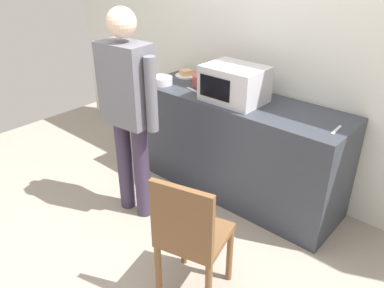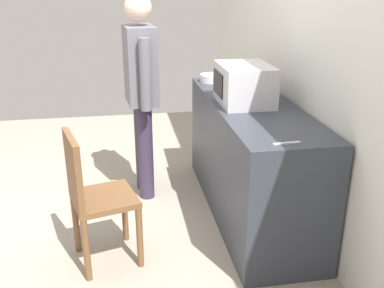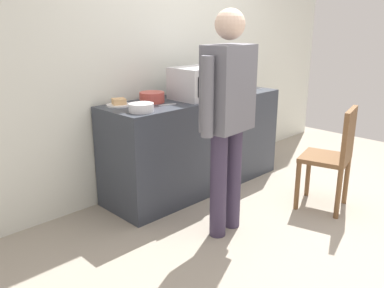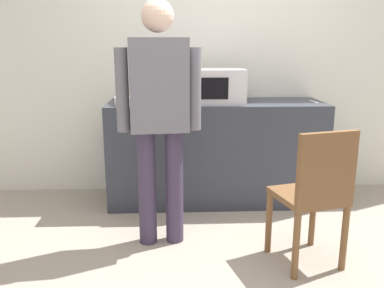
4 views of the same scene
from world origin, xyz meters
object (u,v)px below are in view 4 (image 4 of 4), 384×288
object	(u,v)px
person_standing	(159,107)
wooden_chair	(315,192)
spoon_utensil	(166,103)
microwave	(215,86)
sandwich_plate	(132,98)
cereal_bowl	(126,101)
fork_utensil	(314,102)
salad_bowl	(164,96)

from	to	relation	value
person_standing	wooden_chair	world-z (taller)	person_standing
spoon_utensil	microwave	bearing A→B (deg)	4.40
sandwich_plate	cereal_bowl	distance (m)	0.33
sandwich_plate	person_standing	xyz separation A→B (m)	(0.29, -1.00, 0.06)
fork_utensil	person_standing	size ratio (longest dim) A/B	0.10
cereal_bowl	person_standing	size ratio (longest dim) A/B	0.12
fork_utensil	person_standing	xyz separation A→B (m)	(-1.37, -0.77, 0.08)
cereal_bowl	person_standing	xyz separation A→B (m)	(0.30, -0.67, 0.04)
sandwich_plate	wooden_chair	xyz separation A→B (m)	(1.29, -1.40, -0.44)
spoon_utensil	person_standing	world-z (taller)	person_standing
fork_utensil	spoon_utensil	distance (m)	1.33
salad_bowl	spoon_utensil	distance (m)	0.20
salad_bowl	cereal_bowl	size ratio (longest dim) A/B	1.11
salad_bowl	spoon_utensil	size ratio (longest dim) A/B	1.35
sandwich_plate	wooden_chair	size ratio (longest dim) A/B	0.24
salad_bowl	cereal_bowl	xyz separation A→B (m)	(-0.32, -0.25, -0.01)
sandwich_plate	cereal_bowl	xyz separation A→B (m)	(-0.01, -0.33, 0.01)
microwave	wooden_chair	bearing A→B (deg)	-65.39
microwave	spoon_utensil	size ratio (longest dim) A/B	2.94
sandwich_plate	fork_utensil	distance (m)	1.67
fork_utensil	spoon_utensil	bearing A→B (deg)	-178.27
cereal_bowl	fork_utensil	size ratio (longest dim) A/B	1.21
fork_utensil	spoon_utensil	size ratio (longest dim) A/B	1.00
microwave	person_standing	xyz separation A→B (m)	(-0.47, -0.76, -0.07)
microwave	person_standing	distance (m)	0.90
salad_bowl	person_standing	size ratio (longest dim) A/B	0.13
fork_utensil	spoon_utensil	xyz separation A→B (m)	(-1.33, -0.04, 0.00)
spoon_utensil	person_standing	distance (m)	0.73
wooden_chair	fork_utensil	bearing A→B (deg)	72.58
salad_bowl	microwave	bearing A→B (deg)	-19.39
salad_bowl	wooden_chair	bearing A→B (deg)	-53.27
microwave	spoon_utensil	xyz separation A→B (m)	(-0.44, -0.03, -0.15)
salad_bowl	fork_utensil	world-z (taller)	salad_bowl
sandwich_plate	wooden_chair	distance (m)	1.95
microwave	fork_utensil	bearing A→B (deg)	0.44
microwave	fork_utensil	world-z (taller)	microwave
microwave	salad_bowl	distance (m)	0.49
cereal_bowl	fork_utensil	xyz separation A→B (m)	(1.67, 0.10, -0.03)
spoon_utensil	wooden_chair	size ratio (longest dim) A/B	0.18
microwave	spoon_utensil	distance (m)	0.46
fork_utensil	salad_bowl	bearing A→B (deg)	173.55
cereal_bowl	person_standing	distance (m)	0.73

